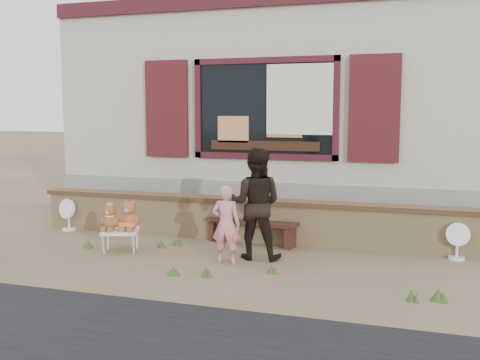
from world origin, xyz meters
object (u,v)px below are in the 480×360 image
(bench, at_px, (251,226))
(folding_chair, at_px, (120,232))
(child, at_px, (226,224))
(teddy_bear_left, at_px, (110,217))
(teddy_bear_right, at_px, (130,215))
(adult, at_px, (256,204))

(bench, xyz_separation_m, folding_chair, (-1.67, -1.00, 0.01))
(folding_chair, bearing_deg, child, -25.05)
(teddy_bear_left, bearing_deg, child, -23.16)
(teddy_bear_right, relative_size, adult, 0.29)
(folding_chair, xyz_separation_m, adult, (1.96, 0.23, 0.48))
(folding_chair, xyz_separation_m, child, (1.66, -0.14, 0.25))
(folding_chair, distance_m, teddy_bear_right, 0.29)
(bench, height_order, child, child)
(bench, bearing_deg, teddy_bear_left, -141.09)
(bench, height_order, teddy_bear_left, teddy_bear_left)
(child, bearing_deg, teddy_bear_right, -10.66)
(teddy_bear_left, bearing_deg, folding_chair, 0.00)
(folding_chair, height_order, teddy_bear_right, teddy_bear_right)
(folding_chair, relative_size, child, 0.59)
(teddy_bear_right, bearing_deg, bench, 11.53)
(bench, relative_size, folding_chair, 2.36)
(teddy_bear_left, bearing_deg, teddy_bear_right, 0.00)
(teddy_bear_left, xyz_separation_m, adult, (2.10, 0.27, 0.26))
(bench, height_order, adult, adult)
(teddy_bear_left, relative_size, teddy_bear_right, 0.88)
(bench, distance_m, teddy_bear_right, 1.83)
(bench, xyz_separation_m, teddy_bear_left, (-1.80, -1.05, 0.23))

